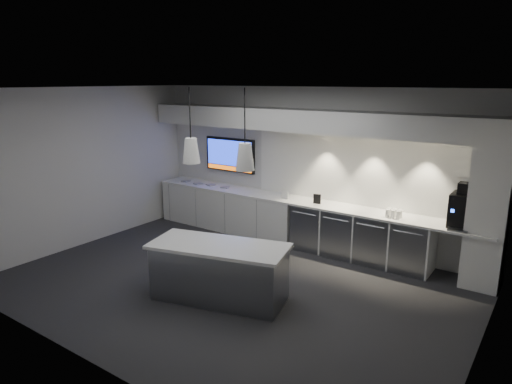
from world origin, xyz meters
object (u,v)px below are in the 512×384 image
Objects in this scene: wall_tv at (230,155)px; coffee_machine at (463,209)px; island at (219,272)px; bin at (175,261)px.

wall_tv is 4.77m from coffee_machine.
wall_tv is 0.59× the size of island.
wall_tv reaches higher than coffee_machine.
wall_tv is at bearing 110.25° from island.
coffee_machine reaches higher than bin.
wall_tv is 3.01× the size of bin.
wall_tv reaches higher than island.
island is at bearing -54.81° from wall_tv.
island is (2.04, -2.90, -1.14)m from wall_tv.
island is 1.25m from bin.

